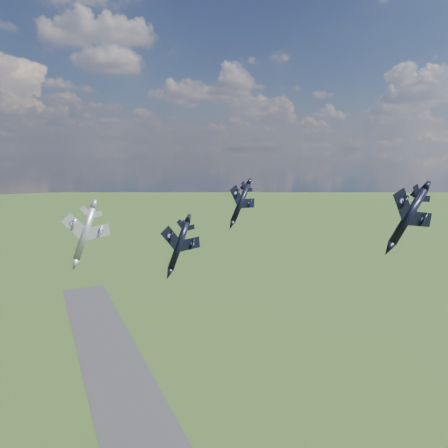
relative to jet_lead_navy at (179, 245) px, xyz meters
name	(u,v)px	position (x,y,z in m)	size (l,w,h in m)	color
jet_lead_navy	(179,245)	(0.00, 0.00, 0.00)	(9.74, 13.58, 2.81)	black
jet_right_navy	(408,217)	(34.28, -24.32, 7.01)	(11.02, 15.36, 3.18)	black
jet_high_navy	(241,203)	(17.04, 7.36, 6.81)	(9.12, 12.72, 2.63)	black
jet_left_silver	(85,234)	(-16.98, 6.69, 2.48)	(10.33, 14.41, 2.98)	#9FA3A9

